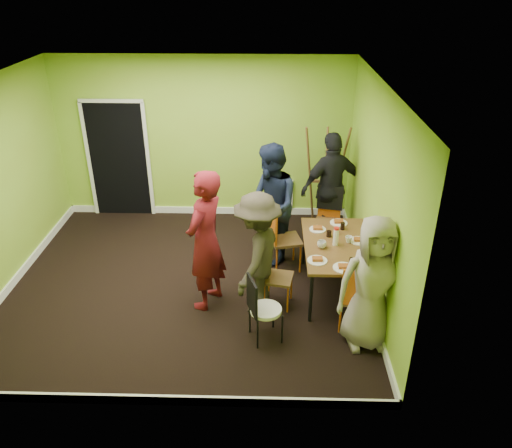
{
  "coord_description": "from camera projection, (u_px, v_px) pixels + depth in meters",
  "views": [
    {
      "loc": [
        1.11,
        -5.93,
        4.06
      ],
      "look_at": [
        0.95,
        0.0,
        0.96
      ],
      "focal_mm": 35.0,
      "sensor_mm": 36.0,
      "label": 1
    }
  ],
  "objects": [
    {
      "name": "person_left_far",
      "position": [
        271.0,
        205.0,
        7.31
      ],
      "size": [
        0.93,
        1.06,
        1.83
      ],
      "primitive_type": "imported",
      "rotation": [
        0.0,
        0.0,
        -1.27
      ],
      "color": "#141C32",
      "rests_on": "ground"
    },
    {
      "name": "cup_b",
      "position": [
        349.0,
        239.0,
        6.66
      ],
      "size": [
        0.09,
        0.09,
        0.09
      ],
      "primitive_type": "imported",
      "color": "white",
      "rests_on": "dining_table"
    },
    {
      "name": "person_left_near",
      "position": [
        257.0,
        254.0,
        6.27
      ],
      "size": [
        0.9,
        1.2,
        1.64
      ],
      "primitive_type": "imported",
      "rotation": [
        0.0,
        0.0,
        -1.88
      ],
      "color": "#302B20",
      "rests_on": "ground"
    },
    {
      "name": "thermos",
      "position": [
        336.0,
        237.0,
        6.56
      ],
      "size": [
        0.07,
        0.07,
        0.23
      ],
      "primitive_type": "cylinder",
      "color": "white",
      "rests_on": "dining_table"
    },
    {
      "name": "glass_front",
      "position": [
        351.0,
        261.0,
        6.17
      ],
      "size": [
        0.06,
        0.06,
        0.09
      ],
      "primitive_type": "cylinder",
      "color": "black",
      "rests_on": "dining_table"
    },
    {
      "name": "plate_far_front",
      "position": [
        344.0,
        268.0,
        6.1
      ],
      "size": [
        0.26,
        0.26,
        0.01
      ],
      "primitive_type": "cylinder",
      "color": "white",
      "rests_on": "dining_table"
    },
    {
      "name": "plate_near_right",
      "position": [
        317.0,
        260.0,
        6.25
      ],
      "size": [
        0.25,
        0.25,
        0.01
      ],
      "primitive_type": "cylinder",
      "color": "white",
      "rests_on": "dining_table"
    },
    {
      "name": "glass_back",
      "position": [
        343.0,
        226.0,
        6.97
      ],
      "size": [
        0.06,
        0.06,
        0.1
      ],
      "primitive_type": "cylinder",
      "color": "black",
      "rests_on": "dining_table"
    },
    {
      "name": "chair_bentwood",
      "position": [
        261.0,
        306.0,
        5.87
      ],
      "size": [
        0.44,
        0.43,
        0.88
      ],
      "rotation": [
        0.0,
        0.0,
        -1.23
      ],
      "color": "black",
      "rests_on": "ground"
    },
    {
      "name": "dining_table",
      "position": [
        338.0,
        247.0,
        6.67
      ],
      "size": [
        0.9,
        1.5,
        0.75
      ],
      "color": "black",
      "rests_on": "ground"
    },
    {
      "name": "cup_a",
      "position": [
        322.0,
        245.0,
        6.53
      ],
      "size": [
        0.12,
        0.12,
        0.09
      ],
      "primitive_type": "imported",
      "color": "white",
      "rests_on": "dining_table"
    },
    {
      "name": "easel",
      "position": [
        324.0,
        179.0,
        8.24
      ],
      "size": [
        0.73,
        0.68,
        1.82
      ],
      "color": "brown",
      "rests_on": "ground"
    },
    {
      "name": "person_back_end",
      "position": [
        331.0,
        187.0,
        7.94
      ],
      "size": [
        1.14,
        0.83,
        1.8
      ],
      "primitive_type": "imported",
      "rotation": [
        0.0,
        0.0,
        3.55
      ],
      "color": "black",
      "rests_on": "ground"
    },
    {
      "name": "chair_left_near",
      "position": [
        273.0,
        272.0,
        6.5
      ],
      "size": [
        0.43,
        0.43,
        0.88
      ],
      "rotation": [
        0.0,
        0.0,
        -1.76
      ],
      "color": "orange",
      "rests_on": "ground"
    },
    {
      "name": "plate_near_left",
      "position": [
        318.0,
        229.0,
        6.99
      ],
      "size": [
        0.23,
        0.23,
        0.01
      ],
      "primitive_type": "cylinder",
      "color": "white",
      "rests_on": "dining_table"
    },
    {
      "name": "plate_wall_back",
      "position": [
        359.0,
        241.0,
        6.7
      ],
      "size": [
        0.25,
        0.25,
        0.01
      ],
      "primitive_type": "cylinder",
      "color": "white",
      "rests_on": "dining_table"
    },
    {
      "name": "plate_wall_front",
      "position": [
        365.0,
        254.0,
        6.39
      ],
      "size": [
        0.22,
        0.22,
        0.01
      ],
      "primitive_type": "cylinder",
      "color": "white",
      "rests_on": "dining_table"
    },
    {
      "name": "glass_mid",
      "position": [
        329.0,
        234.0,
        6.8
      ],
      "size": [
        0.07,
        0.07,
        0.09
      ],
      "primitive_type": "cylinder",
      "color": "black",
      "rests_on": "dining_table"
    },
    {
      "name": "person_front_end",
      "position": [
        372.0,
        284.0,
        5.66
      ],
      "size": [
        0.86,
        0.6,
        1.67
      ],
      "primitive_type": "imported",
      "rotation": [
        0.0,
        0.0,
        0.09
      ],
      "color": "gray",
      "rests_on": "ground"
    },
    {
      "name": "orange_bottle",
      "position": [
        336.0,
        232.0,
        6.85
      ],
      "size": [
        0.04,
        0.04,
        0.08
      ],
      "primitive_type": "cylinder",
      "color": "orange",
      "rests_on": "dining_table"
    },
    {
      "name": "chair_back_end",
      "position": [
        330.0,
        204.0,
        7.9
      ],
      "size": [
        0.48,
        0.53,
        0.97
      ],
      "rotation": [
        0.0,
        0.0,
        2.94
      ],
      "color": "orange",
      "rests_on": "ground"
    },
    {
      "name": "person_standing",
      "position": [
        205.0,
        241.0,
        6.31
      ],
      "size": [
        0.69,
        0.81,
        1.9
      ],
      "primitive_type": "imported",
      "rotation": [
        0.0,
        0.0,
        -1.97
      ],
      "color": "#5D1016",
      "rests_on": "ground"
    },
    {
      "name": "blue_bottle",
      "position": [
        363.0,
        247.0,
        6.38
      ],
      "size": [
        0.07,
        0.07,
        0.2
      ],
      "primitive_type": "cylinder",
      "color": "blue",
      "rests_on": "dining_table"
    },
    {
      "name": "chair_left_far",
      "position": [
        280.0,
        235.0,
        7.24
      ],
      "size": [
        0.51,
        0.5,
        1.01
      ],
      "rotation": [
        0.0,
        0.0,
        -1.34
      ],
      "color": "orange",
      "rests_on": "ground"
    },
    {
      "name": "chair_front_end",
      "position": [
        356.0,
        295.0,
        6.0
      ],
      "size": [
        0.45,
        0.45,
        0.93
      ],
      "rotation": [
        0.0,
        0.0,
        -0.18
      ],
      "color": "orange",
      "rests_on": "ground"
    },
    {
      "name": "ground",
      "position": [
        190.0,
        282.0,
        7.16
      ],
      "size": [
        5.0,
        5.0,
        0.0
      ],
      "primitive_type": "plane",
      "color": "black",
      "rests_on": "ground"
    },
    {
      "name": "plate_far_back",
      "position": [
        339.0,
        223.0,
        7.16
      ],
      "size": [
        0.25,
        0.25,
        0.01
      ],
      "primitive_type": "cylinder",
      "color": "white",
      "rests_on": "dining_table"
    },
    {
      "name": "room_walls",
      "position": [
        184.0,
        220.0,
        6.74
      ],
      "size": [
        5.04,
        4.54,
        2.82
      ],
      "color": "#8CB22D",
      "rests_on": "ground"
    }
  ]
}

